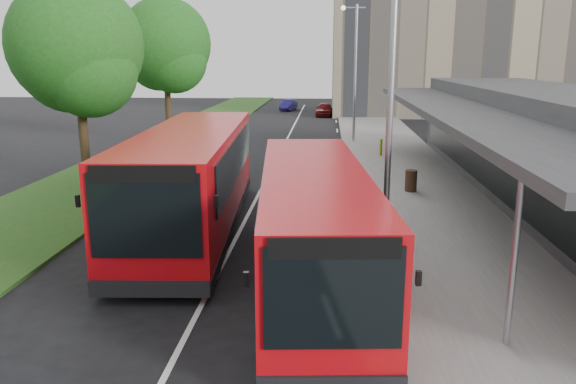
# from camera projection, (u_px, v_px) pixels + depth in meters

# --- Properties ---
(ground) EXTENTS (120.00, 120.00, 0.00)m
(ground) POSITION_uv_depth(u_px,v_px,m) (215.00, 278.00, 13.45)
(ground) COLOR black
(ground) RESTS_ON ground
(pavement) EXTENTS (5.00, 80.00, 0.15)m
(pavement) POSITION_uv_depth(u_px,v_px,m) (386.00, 147.00, 32.41)
(pavement) COLOR slate
(pavement) RESTS_ON ground
(grass_verge) EXTENTS (5.00, 80.00, 0.10)m
(grass_verge) POSITION_uv_depth(u_px,v_px,m) (165.00, 145.00, 33.32)
(grass_verge) COLOR #1C4114
(grass_verge) RESTS_ON ground
(lane_centre_line) EXTENTS (0.12, 70.00, 0.01)m
(lane_centre_line) POSITION_uv_depth(u_px,v_px,m) (275.00, 163.00, 27.99)
(lane_centre_line) COLOR silver
(lane_centre_line) RESTS_ON ground
(kerb_dashes) EXTENTS (0.12, 56.00, 0.01)m
(kerb_dashes) POSITION_uv_depth(u_px,v_px,m) (339.00, 151.00, 31.64)
(kerb_dashes) COLOR silver
(kerb_dashes) RESTS_ON ground
(office_block) EXTENTS (22.00, 12.00, 18.00)m
(office_block) POSITION_uv_depth(u_px,v_px,m) (455.00, 14.00, 51.09)
(office_block) COLOR tan
(office_block) RESTS_ON ground
(station_building) EXTENTS (7.70, 26.00, 4.00)m
(station_building) POSITION_uv_depth(u_px,v_px,m) (559.00, 147.00, 19.98)
(station_building) COLOR #2C2C2E
(station_building) RESTS_ON ground
(tree_mid) EXTENTS (5.06, 5.06, 8.14)m
(tree_mid) POSITION_uv_depth(u_px,v_px,m) (77.00, 55.00, 21.48)
(tree_mid) COLOR #322314
(tree_mid) RESTS_ON ground
(tree_far) EXTENTS (5.35, 5.35, 8.61)m
(tree_far) POSITION_uv_depth(u_px,v_px,m) (165.00, 50.00, 33.05)
(tree_far) COLOR #322314
(tree_far) RESTS_ON ground
(lamp_post_near) EXTENTS (1.44, 0.28, 8.00)m
(lamp_post_near) POSITION_uv_depth(u_px,v_px,m) (388.00, 75.00, 14.00)
(lamp_post_near) COLOR #97999F
(lamp_post_near) RESTS_ON pavement
(lamp_post_far) EXTENTS (1.44, 0.28, 8.00)m
(lamp_post_far) POSITION_uv_depth(u_px,v_px,m) (354.00, 65.00, 33.39)
(lamp_post_far) COLOR #97999F
(lamp_post_far) RESTS_ON pavement
(bus_main) EXTENTS (3.25, 9.79, 2.72)m
(bus_main) POSITION_uv_depth(u_px,v_px,m) (314.00, 226.00, 12.83)
(bus_main) COLOR #B00909
(bus_main) RESTS_ON ground
(bus_second) EXTENTS (3.42, 11.04, 3.08)m
(bus_second) POSITION_uv_depth(u_px,v_px,m) (193.00, 180.00, 16.80)
(bus_second) COLOR #B00909
(bus_second) RESTS_ON ground
(litter_bin) EXTENTS (0.46, 0.46, 0.81)m
(litter_bin) POSITION_uv_depth(u_px,v_px,m) (411.00, 181.00, 21.47)
(litter_bin) COLOR #362316
(litter_bin) RESTS_ON pavement
(bollard) EXTENTS (0.16, 0.16, 0.86)m
(bollard) POSITION_uv_depth(u_px,v_px,m) (381.00, 147.00, 29.30)
(bollard) COLOR #F9ED0D
(bollard) RESTS_ON pavement
(car_near) EXTENTS (1.58, 3.59, 1.20)m
(car_near) POSITION_uv_depth(u_px,v_px,m) (324.00, 109.00, 50.24)
(car_near) COLOR #620E0F
(car_near) RESTS_ON ground
(car_far) EXTENTS (1.67, 3.29, 1.03)m
(car_far) POSITION_uv_depth(u_px,v_px,m) (289.00, 105.00, 55.54)
(car_far) COLOR navy
(car_far) RESTS_ON ground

